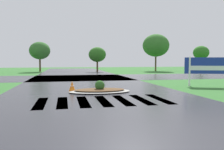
% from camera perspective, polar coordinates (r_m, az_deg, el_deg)
% --- Properties ---
extents(asphalt_roadway, '(10.14, 80.00, 0.01)m').
position_cam_1_polar(asphalt_roadway, '(14.36, -4.94, -3.66)').
color(asphalt_roadway, '#2B2B30').
rests_on(asphalt_roadway, ground).
extents(asphalt_cross_road, '(90.00, 9.12, 0.01)m').
position_cam_1_polar(asphalt_cross_road, '(24.82, -7.86, -0.63)').
color(asphalt_cross_road, '#2B2B30').
rests_on(asphalt_cross_road, ground).
extents(crosswalk_stripes, '(5.85, 2.91, 0.01)m').
position_cam_1_polar(crosswalk_stripes, '(10.36, -2.22, -6.45)').
color(crosswalk_stripes, white).
rests_on(crosswalk_stripes, ground).
extents(estate_billboard, '(2.98, 1.26, 2.10)m').
position_cam_1_polar(estate_billboard, '(17.47, 22.79, 1.88)').
color(estate_billboard, white).
rests_on(estate_billboard, ground).
extents(median_island, '(3.53, 1.99, 0.68)m').
position_cam_1_polar(median_island, '(13.17, -3.06, -3.76)').
color(median_island, '#9E9B93').
rests_on(median_island, ground).
extents(traffic_cone, '(0.40, 0.40, 0.63)m').
position_cam_1_polar(traffic_cone, '(13.52, -9.93, -2.87)').
color(traffic_cone, orange).
rests_on(traffic_cone, ground).
extents(background_treeline, '(41.26, 5.07, 6.53)m').
position_cam_1_polar(background_treeline, '(39.33, 0.13, 6.46)').
color(background_treeline, '#4C3823').
rests_on(background_treeline, ground).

